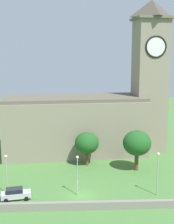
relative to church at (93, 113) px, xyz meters
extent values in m
plane|color=#477538|center=(-3.10, -8.23, -8.94)|extent=(200.00, 200.00, 0.00)
cube|color=gray|center=(-4.06, -0.36, -2.89)|extent=(31.88, 15.67, 12.09)
cube|color=#5C5547|center=(-4.06, -0.36, 3.51)|extent=(31.79, 14.63, 0.70)
cube|color=gray|center=(12.99, 1.16, 5.78)|extent=(7.35, 7.35, 29.44)
cube|color=#675F4F|center=(12.99, 1.16, 20.75)|extent=(8.53, 8.53, 0.50)
pyramid|color=#484338|center=(12.99, 1.16, 22.87)|extent=(7.72, 7.72, 3.73)
cylinder|color=white|center=(13.29, -2.27, 14.62)|extent=(4.33, 0.50, 4.34)
torus|color=black|center=(13.29, -2.27, 14.62)|extent=(4.74, 0.81, 4.73)
cylinder|color=white|center=(16.42, 1.47, 14.62)|extent=(0.50, 4.33, 4.34)
torus|color=black|center=(16.42, 1.47, 14.62)|extent=(0.81, 4.74, 4.73)
cube|color=gray|center=(-3.10, -27.77, -8.35)|extent=(40.99, 0.70, 1.18)
cube|color=silver|center=(-13.23, -24.03, -8.20)|extent=(4.72, 2.56, 0.82)
cube|color=#1E232B|center=(-13.45, -24.07, -7.47)|extent=(2.75, 1.99, 0.65)
cylinder|color=black|center=(-11.90, -22.88, -8.61)|extent=(0.70, 0.43, 0.65)
cylinder|color=black|center=(-11.57, -24.61, -8.61)|extent=(0.70, 0.43, 0.65)
cylinder|color=black|center=(-14.89, -23.44, -8.61)|extent=(0.70, 0.43, 0.65)
cylinder|color=black|center=(-14.56, -25.18, -8.61)|extent=(0.70, 0.43, 0.65)
cylinder|color=#9EA0A5|center=(-14.91, -22.30, -5.89)|extent=(0.14, 0.14, 6.09)
sphere|color=#F4EFCC|center=(-14.91, -22.30, -2.62)|extent=(0.44, 0.44, 0.44)
cylinder|color=#9EA0A5|center=(-3.78, -22.93, -5.93)|extent=(0.14, 0.14, 6.00)
sphere|color=#F4EFCC|center=(-3.78, -22.93, -2.71)|extent=(0.44, 0.44, 0.44)
cylinder|color=#9EA0A5|center=(8.71, -23.55, -5.66)|extent=(0.14, 0.14, 6.56)
sphere|color=#F4EFCC|center=(8.71, -23.55, -2.16)|extent=(0.44, 0.44, 0.44)
cylinder|color=brown|center=(-1.70, -9.16, -7.53)|extent=(0.67, 0.67, 2.82)
ellipsoid|color=#1E511E|center=(-1.70, -9.16, -4.33)|extent=(4.79, 4.79, 4.31)
cylinder|color=brown|center=(7.69, -12.41, -7.25)|extent=(0.75, 0.75, 3.38)
ellipsoid|color=#1E511E|center=(7.69, -12.41, -3.54)|extent=(5.37, 5.37, 4.83)
camera|label=1|loc=(-4.43, -69.95, 12.87)|focal=50.82mm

